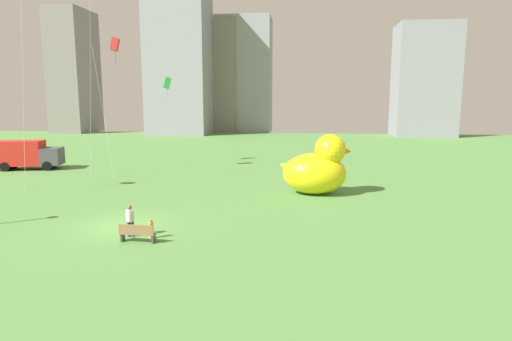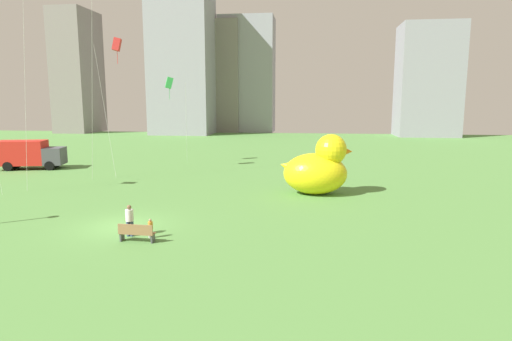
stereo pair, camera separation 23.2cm
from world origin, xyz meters
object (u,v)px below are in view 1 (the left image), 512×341
person_adult (130,219)px  box_truck (27,155)px  person_child (151,228)px  giant_inflatable_duck (317,169)px  kite_red (115,45)px  kite_green (167,83)px  park_bench (137,233)px

person_adult → box_truck: 27.02m
person_child → giant_inflatable_duck: bearing=53.8°
person_adult → box_truck: size_ratio=0.24×
box_truck → person_adult: bearing=-45.9°
person_child → box_truck: size_ratio=0.15×
giant_inflatable_duck → kite_red: size_ratio=0.43×
person_child → kite_green: kite_green is taller
giant_inflatable_duck → park_bench: bearing=-126.0°
giant_inflatable_duck → box_truck: giant_inflatable_duck is taller
park_bench → kite_red: size_ratio=0.14×
kite_red → kite_green: 7.51m
person_child → giant_inflatable_duck: (8.32, 11.39, 1.33)m
person_child → park_bench: bearing=-123.1°
person_child → box_truck: bearing=135.5°
person_adult → box_truck: (-18.79, 19.41, 0.57)m
park_bench → kite_red: 24.04m
giant_inflatable_duck → kite_red: 21.73m
person_child → giant_inflatable_duck: 14.17m
box_truck → kite_red: 14.47m
person_adult → giant_inflatable_duck: giant_inflatable_duck is taller
person_child → kite_red: (-9.74, 18.46, 11.13)m
park_bench → box_truck: (-19.48, 20.26, 0.97)m
box_truck → giant_inflatable_duck: bearing=-16.2°
kite_green → box_truck: bearing=-158.2°
person_adult → kite_green: size_ratio=0.17×
person_child → kite_red: size_ratio=0.08×
person_child → person_adult: bearing=171.9°
person_child → giant_inflatable_duck: size_ratio=0.18×
kite_green → giant_inflatable_duck: bearing=-41.0°
person_adult → person_child: 1.19m
giant_inflatable_duck → box_truck: (-28.24, 8.18, -0.42)m
person_adult → person_child: (1.13, -0.16, -0.35)m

